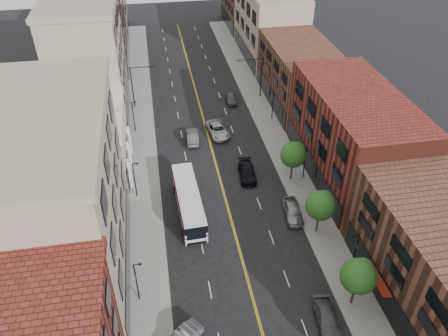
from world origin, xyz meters
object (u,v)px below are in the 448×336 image
car_lane_b (217,130)px  car_parked_mid (327,319)px  car_parked_far (293,211)px  city_bus (189,200)px  car_lane_c (231,98)px  car_lane_a (247,172)px  car_lane_behind (193,137)px

car_lane_b → car_parked_mid: bearing=-89.7°
car_parked_far → car_lane_b: 20.75m
city_bus → car_lane_c: city_bus is taller
city_bus → car_parked_far: 12.58m
car_parked_mid → car_parked_far: (1.28, 14.69, 0.15)m
city_bus → car_parked_mid: size_ratio=2.58×
car_lane_a → car_lane_b: (-2.17, 11.31, 0.06)m
car_lane_behind → car_lane_b: 4.18m
car_lane_a → car_lane_c: size_ratio=1.20×
car_lane_a → car_lane_b: car_lane_b is taller
car_parked_mid → car_parked_far: bearing=91.0°
city_bus → car_lane_behind: 15.84m
car_lane_behind → car_lane_c: bearing=-122.0°
city_bus → car_lane_behind: (2.27, 15.65, -0.96)m
car_parked_mid → car_lane_a: size_ratio=0.89×
car_lane_behind → car_lane_a: size_ratio=0.94×
city_bus → car_parked_mid: (10.89, -17.72, -1.10)m
car_parked_mid → car_lane_c: 44.70m
car_parked_far → car_lane_a: (-3.73, 8.58, -0.07)m
car_parked_far → car_lane_b: car_parked_far is taller
city_bus → car_parked_far: (12.17, -3.03, -0.94)m
car_parked_far → city_bus: bearing=171.9°
car_parked_mid → car_lane_b: size_ratio=0.79×
city_bus → car_lane_behind: size_ratio=2.45×
car_lane_behind → car_lane_a: bearing=124.7°
city_bus → car_parked_far: city_bus is taller
car_lane_behind → car_lane_c: car_lane_behind is taller
city_bus → car_parked_mid: 20.83m
car_lane_c → city_bus: bearing=-108.7°
city_bus → car_lane_c: size_ratio=2.77×
city_bus → car_lane_behind: city_bus is taller
car_lane_b → car_lane_c: car_lane_b is taller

